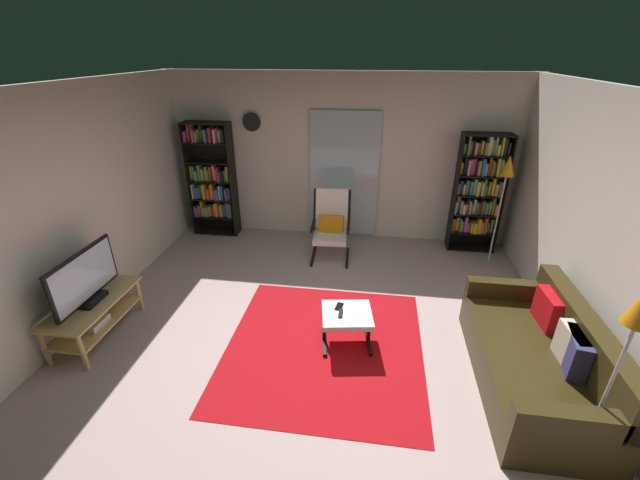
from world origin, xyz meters
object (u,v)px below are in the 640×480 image
leather_sofa (539,359)px  tv_remote (340,313)px  bookshelf_near_tv (212,180)px  wall_clock (252,122)px  floor_lamp_by_sofa (635,327)px  tv_stand (94,314)px  television (85,279)px  floor_lamp_by_shelf (506,178)px  cell_phone (339,306)px  lounge_armchair (331,223)px  ottoman (347,318)px  bookshelf_near_sofa (479,190)px

leather_sofa → tv_remote: leather_sofa is taller
bookshelf_near_tv → wall_clock: 1.15m
tv_remote → floor_lamp_by_sofa: size_ratio=0.09×
bookshelf_near_tv → floor_lamp_by_sofa: (4.36, -3.68, 0.35)m
tv_stand → television: television is taller
floor_lamp_by_sofa → floor_lamp_by_shelf: 3.22m
cell_phone → lounge_armchair: bearing=108.6°
bookshelf_near_tv → cell_phone: (2.36, -2.46, -0.55)m
leather_sofa → ottoman: 1.84m
tv_remote → bookshelf_near_sofa: bearing=53.3°
leather_sofa → ottoman: size_ratio=3.18×
lounge_armchair → wall_clock: (-1.35, 0.75, 1.32)m
wall_clock → tv_remote: bearing=-58.5°
cell_phone → wall_clock: 3.44m
television → ottoman: television is taller
tv_stand → bookshelf_near_sofa: bearing=32.4°
tv_stand → bookshelf_near_sofa: (4.48, 2.84, 0.67)m
tv_stand → floor_lamp_by_sofa: 4.81m
lounge_armchair → wall_clock: wall_clock is taller
television → floor_lamp_by_shelf: 5.28m
bookshelf_near_sofa → floor_lamp_by_sofa: 3.68m
tv_stand → bookshelf_near_tv: bookshelf_near_tv is taller
bookshelf_near_tv → cell_phone: bearing=-46.2°
ottoman → floor_lamp_by_sofa: 2.42m
floor_lamp_by_shelf → television: bearing=-153.1°
television → bookshelf_near_tv: 2.85m
lounge_armchair → floor_lamp_by_shelf: 2.49m
tv_remote → bookshelf_near_tv: bearing=131.2°
floor_lamp_by_sofa → tv_remote: bearing=151.1°
floor_lamp_by_shelf → bookshelf_near_tv: bearing=174.1°
leather_sofa → floor_lamp_by_sofa: 1.27m
lounge_armchair → floor_lamp_by_sofa: floor_lamp_by_sofa is taller
television → cell_phone: (2.63, 0.37, -0.33)m
bookshelf_near_tv → lounge_armchair: size_ratio=1.83×
tv_stand → floor_lamp_by_shelf: 5.35m
floor_lamp_by_sofa → wall_clock: 5.34m
bookshelf_near_tv → floor_lamp_by_shelf: bookshelf_near_tv is taller
floor_lamp_by_shelf → tv_stand: bearing=-153.0°
bookshelf_near_tv → tv_remote: size_ratio=12.96×
bookshelf_near_sofa → cell_phone: (-1.84, -2.45, -0.58)m
tv_stand → cell_phone: (2.63, 0.39, 0.09)m
tv_remote → floor_lamp_by_sofa: (1.97, -1.09, 0.90)m
lounge_armchair → wall_clock: size_ratio=3.53×
tv_remote → floor_lamp_by_sofa: floor_lamp_by_sofa is taller
bookshelf_near_tv → lounge_armchair: (2.04, -0.57, -0.41)m
bookshelf_near_tv → bookshelf_near_sofa: size_ratio=1.03×
bookshelf_near_sofa → lounge_armchair: bearing=-165.4°
leather_sofa → floor_lamp_by_shelf: bearing=86.6°
bookshelf_near_sofa → leather_sofa: (0.06, -2.88, -0.67)m
lounge_armchair → tv_remote: bearing=-80.4°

